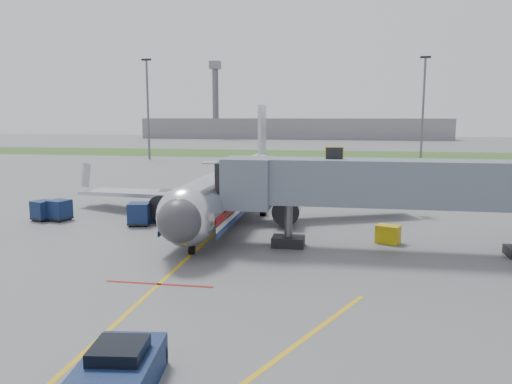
% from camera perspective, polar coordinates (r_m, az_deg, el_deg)
% --- Properties ---
extents(ground, '(400.00, 400.00, 0.00)m').
position_cam_1_polar(ground, '(31.23, -8.42, -8.01)').
color(ground, '#565659').
rests_on(ground, ground).
extents(grass_strip, '(300.00, 25.00, 0.01)m').
position_cam_1_polar(grass_strip, '(119.10, 5.20, 4.36)').
color(grass_strip, '#2D4C1E').
rests_on(grass_strip, ground).
extents(apron_markings, '(21.52, 50.00, 0.01)m').
position_cam_1_polar(apron_markings, '(24.70, -13.90, -12.74)').
color(apron_markings, gold).
rests_on(apron_markings, ground).
extents(airliner, '(32.10, 35.67, 10.25)m').
position_cam_1_polar(airliner, '(45.09, -2.46, 0.68)').
color(airliner, silver).
rests_on(airliner, ground).
extents(jet_bridge, '(25.30, 4.00, 6.90)m').
position_cam_1_polar(jet_bridge, '(33.85, 15.41, 0.82)').
color(jet_bridge, slate).
rests_on(jet_bridge, ground).
extents(light_mast_left, '(2.00, 0.44, 20.40)m').
position_cam_1_polar(light_mast_left, '(106.03, -12.26, 9.49)').
color(light_mast_left, '#595B60').
rests_on(light_mast_left, ground).
extents(light_mast_right, '(2.00, 0.44, 20.40)m').
position_cam_1_polar(light_mast_right, '(104.56, 18.56, 9.26)').
color(light_mast_right, '#595B60').
rests_on(light_mast_right, ground).
extents(distant_terminal, '(120.00, 14.00, 8.00)m').
position_cam_1_polar(distant_terminal, '(199.40, 4.20, 7.25)').
color(distant_terminal, slate).
rests_on(distant_terminal, ground).
extents(control_tower, '(4.00, 4.00, 30.00)m').
position_cam_1_polar(control_tower, '(199.80, -4.65, 11.07)').
color(control_tower, '#595B60').
rests_on(control_tower, ground).
extents(pushback_tug, '(2.78, 4.07, 1.59)m').
position_cam_1_polar(pushback_tug, '(17.91, -15.32, -19.10)').
color(pushback_tug, '#0E1D3D').
rests_on(pushback_tug, ground).
extents(baggage_cart_a, '(2.02, 2.02, 1.77)m').
position_cam_1_polar(baggage_cart_a, '(46.18, -21.56, -1.93)').
color(baggage_cart_a, '#0E1D3D').
rests_on(baggage_cart_a, ground).
extents(baggage_cart_b, '(2.01, 2.01, 1.85)m').
position_cam_1_polar(baggage_cart_b, '(42.16, -13.20, -2.45)').
color(baggage_cart_b, '#0E1D3D').
rests_on(baggage_cart_b, ground).
extents(baggage_cart_c, '(2.06, 2.06, 1.71)m').
position_cam_1_polar(baggage_cart_c, '(46.78, -23.18, -1.93)').
color(baggage_cart_c, '#0E1D3D').
rests_on(baggage_cart_c, ground).
extents(belt_loader, '(1.82, 4.78, 2.29)m').
position_cam_1_polar(belt_loader, '(44.42, -11.60, -2.33)').
color(belt_loader, '#0E1D3D').
rests_on(belt_loader, ground).
extents(ground_power_cart, '(1.87, 1.58, 1.27)m').
position_cam_1_polar(ground_power_cart, '(36.64, 14.85, -4.69)').
color(ground_power_cart, '#C5A70B').
rests_on(ground_power_cart, ground).
extents(ramp_worker, '(0.65, 0.63, 1.51)m').
position_cam_1_polar(ramp_worker, '(41.34, -8.02, -2.80)').
color(ramp_worker, '#A9DF1A').
rests_on(ramp_worker, ground).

